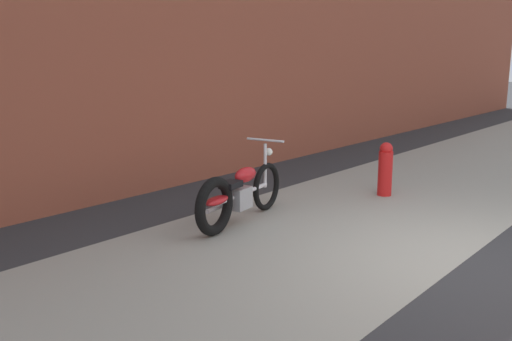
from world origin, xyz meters
TOP-DOWN VIEW (x-y plane):
  - ground_plane at (0.00, 0.00)m, footprint 80.00×80.00m
  - sidewalk_slab at (0.00, 1.75)m, footprint 36.00×3.50m
  - brick_building_wall at (0.00, 5.20)m, footprint 36.00×0.50m
  - motorcycle_red at (-0.62, 2.75)m, footprint 1.99×0.64m
  - fire_hydrant at (2.01, 2.01)m, footprint 0.22×0.22m

SIDE VIEW (x-z plane):
  - ground_plane at x=0.00m, z-range 0.00..0.00m
  - sidewalk_slab at x=0.00m, z-range 0.00..0.01m
  - motorcycle_red at x=-0.62m, z-range -0.12..0.91m
  - fire_hydrant at x=2.01m, z-range 0.00..0.84m
  - brick_building_wall at x=0.00m, z-range 0.00..4.95m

